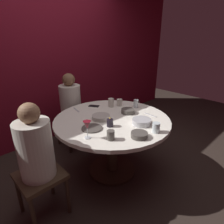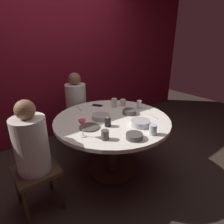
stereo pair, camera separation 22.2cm
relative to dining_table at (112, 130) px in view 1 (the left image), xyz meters
The scene contains 20 objects.
ground_plane 0.60m from the dining_table, ahead, with size 8.00×8.00×0.00m, color #2D231E.
back_wall 1.59m from the dining_table, 90.00° to the left, with size 6.00×0.10×2.60m, color maroon.
dining_table is the anchor object (origin of this frame).
seated_diner_left 0.94m from the dining_table, behind, with size 0.40×0.40×1.17m.
seated_diner_back 0.91m from the dining_table, 90.00° to the left, with size 0.40×0.40×1.16m.
candle_holder 0.29m from the dining_table, 139.77° to the right, with size 0.07×0.07×0.11m.
wine_glass 0.59m from the dining_table, 160.43° to the right, with size 0.08×0.08×0.18m.
dinner_plate 0.38m from the dining_table, behind, with size 0.22×0.22×0.01m, color #4C4742.
cell_phone 0.51m from the dining_table, 77.55° to the left, with size 0.07×0.14×0.01m, color black.
bowl_serving_large 0.41m from the dining_table, 70.07° to the right, with size 0.21×0.21×0.06m, color #B7B7BC.
bowl_salad_center 0.22m from the dining_table, 145.35° to the left, with size 0.21×0.21×0.05m, color #B2ADA3.
bowl_small_white 0.55m from the dining_table, 103.58° to the right, with size 0.16×0.16×0.05m, color #4C4742.
bowl_sauce_side 0.32m from the dining_table, ahead, with size 0.17×0.17×0.05m, color #4C4742.
cup_near_candle 0.49m from the dining_table, 32.86° to the left, with size 0.07×0.07×0.09m, color beige.
cup_by_left_diner 0.45m from the dining_table, 48.11° to the left, with size 0.08×0.08×0.12m, color beige.
cup_by_right_diner 0.53m from the dining_table, 135.23° to the right, with size 0.07×0.07×0.09m, color #4C4742.
cup_center_front 0.53m from the dining_table, ahead, with size 0.07×0.07×0.11m, color silver.
cup_far_edge 0.60m from the dining_table, 81.95° to the right, with size 0.08×0.08×0.10m, color silver.
fork_near_plate 0.56m from the dining_table, 106.68° to the left, with size 0.02×0.18×0.01m, color #B7B7BC.
knife_near_plate 0.51m from the dining_table, 32.47° to the right, with size 0.02×0.18×0.01m, color #B7B7BC.
Camera 1 is at (-1.43, -1.49, 1.66)m, focal length 30.50 mm.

